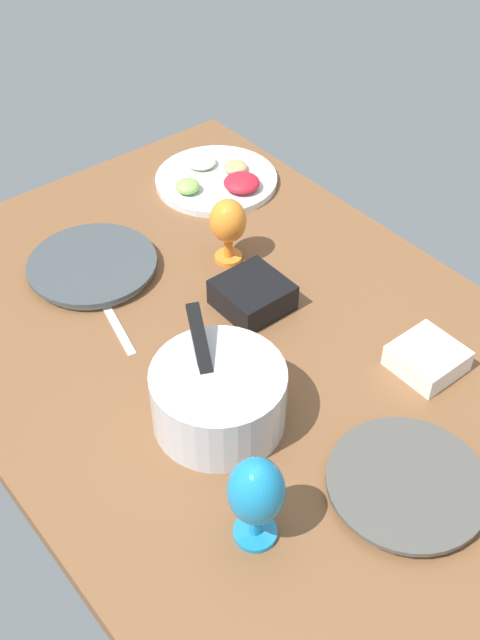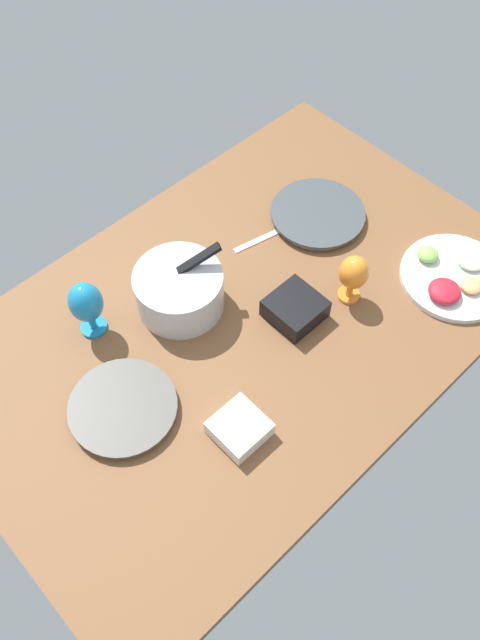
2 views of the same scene
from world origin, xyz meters
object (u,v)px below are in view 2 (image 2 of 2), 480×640
object	(u,v)px
mixing_bowl	(179,289)
hurricane_glass_blue	(86,304)
square_bowl_white	(240,428)
dinner_plate_right	(318,215)
square_bowl_black	(295,308)
dinner_plate_left	(124,409)
hurricane_glass_orange	(353,274)
fruit_platter	(454,277)

from	to	relation	value
mixing_bowl	hurricane_glass_blue	bearing A→B (deg)	155.81
hurricane_glass_blue	square_bowl_white	distance (cm)	50.81
mixing_bowl	square_bowl_white	size ratio (longest dim) A/B	2.03
dinner_plate_right	square_bowl_black	size ratio (longest dim) A/B	2.09
dinner_plate_right	mixing_bowl	bearing A→B (deg)	175.24
dinner_plate_left	square_bowl_black	world-z (taller)	square_bowl_black
mixing_bowl	square_bowl_black	bearing A→B (deg)	-50.69
hurricane_glass_orange	fruit_platter	bearing A→B (deg)	-33.23
fruit_platter	hurricane_glass_blue	distance (cm)	102.19
dinner_plate_left	dinner_plate_right	world-z (taller)	same
square_bowl_white	dinner_plate_right	bearing A→B (deg)	27.91
dinner_plate_right	fruit_platter	xyz separation A→B (cm)	(10.14, -43.06, 0.16)
mixing_bowl	hurricane_glass_blue	world-z (taller)	mixing_bowl
dinner_plate_left	fruit_platter	size ratio (longest dim) A/B	0.88
hurricane_glass_orange	square_bowl_black	bearing A→B (deg)	159.21
hurricane_glass_blue	dinner_plate_right	bearing A→B (deg)	-11.00
dinner_plate_right	dinner_plate_left	bearing A→B (deg)	-172.40
fruit_platter	square_bowl_white	world-z (taller)	fruit_platter
fruit_platter	hurricane_glass_orange	xyz separation A→B (cm)	(-25.78, 16.89, 8.39)
mixing_bowl	square_bowl_white	xyz separation A→B (cm)	(-14.99, -39.45, -3.98)
hurricane_glass_blue	square_bowl_black	world-z (taller)	hurricane_glass_blue
dinner_plate_left	mixing_bowl	world-z (taller)	mixing_bowl
dinner_plate_right	square_bowl_white	bearing A→B (deg)	-152.09
dinner_plate_right	mixing_bowl	xyz separation A→B (cm)	(-51.40, 4.28, 5.29)
hurricane_glass_orange	square_bowl_white	xyz separation A→B (cm)	(-50.76, -8.99, -7.25)
dinner_plate_right	hurricane_glass_orange	distance (cm)	31.67
fruit_platter	square_bowl_black	world-z (taller)	square_bowl_black
hurricane_glass_blue	hurricane_glass_orange	size ratio (longest dim) A/B	1.16
dinner_plate_left	hurricane_glass_orange	xyz separation A→B (cm)	(67.64, -15.06, 8.57)
hurricane_glass_orange	square_bowl_white	distance (cm)	52.06
dinner_plate_left	fruit_platter	bearing A→B (deg)	-18.88
square_bowl_black	hurricane_glass_blue	bearing A→B (deg)	140.86
dinner_plate_right	hurricane_glass_blue	size ratio (longest dim) A/B	1.58
mixing_bowl	hurricane_glass_orange	distance (cm)	47.09
dinner_plate_right	square_bowl_white	xyz separation A→B (cm)	(-66.40, -35.16, 1.31)
square_bowl_white	square_bowl_black	xyz separation A→B (cm)	(35.05, 14.95, 0.74)
dinner_plate_right	square_bowl_white	distance (cm)	75.15
fruit_platter	square_bowl_black	bearing A→B (deg)	151.15
dinner_plate_right	square_bowl_black	distance (cm)	37.35
dinner_plate_right	fruit_platter	distance (cm)	44.24
mixing_bowl	square_bowl_white	bearing A→B (deg)	-110.81
fruit_platter	hurricane_glass_orange	size ratio (longest dim) A/B	1.99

